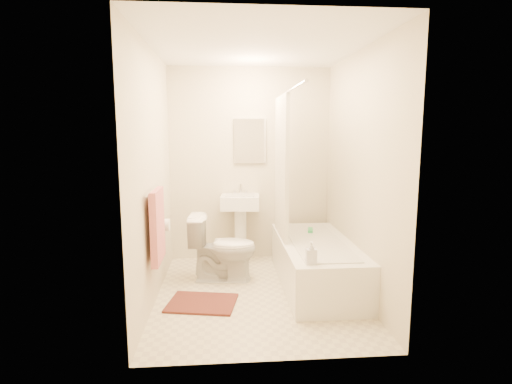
{
  "coord_description": "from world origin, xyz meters",
  "views": [
    {
      "loc": [
        -0.33,
        -3.81,
        1.62
      ],
      "look_at": [
        0.0,
        0.25,
        1.0
      ],
      "focal_mm": 28.0,
      "sensor_mm": 36.0,
      "label": 1
    }
  ],
  "objects": [
    {
      "name": "floor",
      "position": [
        0.0,
        0.0,
        0.0
      ],
      "size": [
        2.4,
        2.4,
        0.0
      ],
      "primitive_type": "plane",
      "color": "beige",
      "rests_on": "ground"
    },
    {
      "name": "ceiling",
      "position": [
        0.0,
        0.0,
        2.4
      ],
      "size": [
        2.4,
        2.4,
        0.0
      ],
      "primitive_type": "plane",
      "color": "white",
      "rests_on": "ground"
    },
    {
      "name": "wall_back",
      "position": [
        0.0,
        1.2,
        1.2
      ],
      "size": [
        2.0,
        0.02,
        2.4
      ],
      "primitive_type": "cube",
      "color": "beige",
      "rests_on": "ground"
    },
    {
      "name": "wall_left",
      "position": [
        -1.0,
        0.0,
        1.2
      ],
      "size": [
        0.02,
        2.4,
        2.4
      ],
      "primitive_type": "cube",
      "color": "beige",
      "rests_on": "ground"
    },
    {
      "name": "wall_right",
      "position": [
        1.0,
        0.0,
        1.2
      ],
      "size": [
        0.02,
        2.4,
        2.4
      ],
      "primitive_type": "cube",
      "color": "beige",
      "rests_on": "ground"
    },
    {
      "name": "mirror",
      "position": [
        0.0,
        1.18,
        1.5
      ],
      "size": [
        0.4,
        0.03,
        0.55
      ],
      "primitive_type": "cube",
      "color": "white",
      "rests_on": "wall_back"
    },
    {
      "name": "curtain_rod",
      "position": [
        0.3,
        0.1,
        2.0
      ],
      "size": [
        0.03,
        1.7,
        0.03
      ],
      "primitive_type": "cylinder",
      "rotation": [
        1.57,
        0.0,
        0.0
      ],
      "color": "silver",
      "rests_on": "wall_back"
    },
    {
      "name": "shower_curtain",
      "position": [
        0.3,
        0.5,
        1.22
      ],
      "size": [
        0.04,
        0.8,
        1.55
      ],
      "primitive_type": "cube",
      "color": "silver",
      "rests_on": "curtain_rod"
    },
    {
      "name": "towel_bar",
      "position": [
        -0.96,
        -0.25,
        1.1
      ],
      "size": [
        0.02,
        0.6,
        0.02
      ],
      "primitive_type": "cylinder",
      "rotation": [
        1.57,
        0.0,
        0.0
      ],
      "color": "silver",
      "rests_on": "wall_left"
    },
    {
      "name": "towel",
      "position": [
        -0.93,
        -0.25,
        0.78
      ],
      "size": [
        0.06,
        0.45,
        0.66
      ],
      "primitive_type": "cube",
      "color": "#CC7266",
      "rests_on": "towel_bar"
    },
    {
      "name": "toilet_paper",
      "position": [
        -0.93,
        0.12,
        0.7
      ],
      "size": [
        0.11,
        0.12,
        0.12
      ],
      "primitive_type": "cylinder",
      "rotation": [
        0.0,
        1.57,
        0.0
      ],
      "color": "white",
      "rests_on": "wall_left"
    },
    {
      "name": "toilet",
      "position": [
        -0.35,
        0.42,
        0.36
      ],
      "size": [
        0.76,
        0.46,
        0.71
      ],
      "primitive_type": "imported",
      "rotation": [
        0.0,
        0.0,
        1.49
      ],
      "color": "white",
      "rests_on": "floor"
    },
    {
      "name": "sink",
      "position": [
        -0.13,
        1.06,
        0.46
      ],
      "size": [
        0.5,
        0.41,
        0.92
      ],
      "primitive_type": null,
      "rotation": [
        0.0,
        0.0,
        -0.08
      ],
      "color": "white",
      "rests_on": "floor"
    },
    {
      "name": "bathtub",
      "position": [
        0.63,
        0.21,
        0.24
      ],
      "size": [
        0.73,
        1.68,
        0.47
      ],
      "primitive_type": null,
      "color": "white",
      "rests_on": "floor"
    },
    {
      "name": "bath_mat",
      "position": [
        -0.55,
        -0.2,
        0.01
      ],
      "size": [
        0.7,
        0.58,
        0.02
      ],
      "primitive_type": "cube",
      "rotation": [
        0.0,
        0.0,
        -0.19
      ],
      "color": "#512E1F",
      "rests_on": "floor"
    },
    {
      "name": "soap_bottle",
      "position": [
        0.43,
        -0.5,
        0.57
      ],
      "size": [
        0.09,
        0.1,
        0.2
      ],
      "primitive_type": "imported",
      "rotation": [
        0.0,
        0.0,
        -0.05
      ],
      "color": "white",
      "rests_on": "bathtub"
    },
    {
      "name": "scrub_brush",
      "position": [
        0.66,
        0.6,
        0.49
      ],
      "size": [
        0.09,
        0.19,
        0.04
      ],
      "primitive_type": "cube",
      "rotation": [
        0.0,
        0.0,
        -0.21
      ],
      "color": "green",
      "rests_on": "bathtub"
    }
  ]
}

